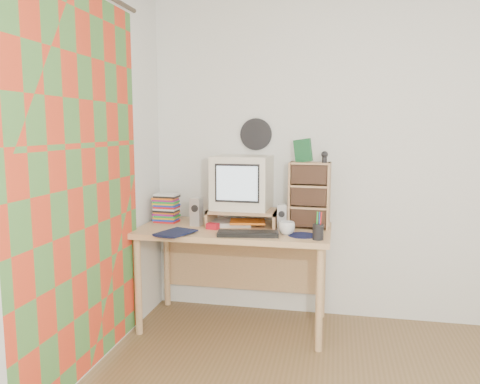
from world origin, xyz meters
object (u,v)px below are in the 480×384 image
at_px(cd_rack, 310,195).
at_px(mug, 287,228).
at_px(dvd_stack, 166,206).
at_px(keyboard, 248,234).
at_px(crt_monitor, 242,182).
at_px(diary, 165,230).
at_px(desk, 236,244).

xyz_separation_m(cd_rack, mug, (-0.14, -0.25, -0.20)).
bearing_deg(dvd_stack, keyboard, -21.81).
xyz_separation_m(crt_monitor, diary, (-0.46, -0.42, -0.30)).
distance_m(dvd_stack, diary, 0.41).
distance_m(dvd_stack, cd_rack, 1.11).
xyz_separation_m(keyboard, dvd_stack, (-0.72, 0.34, 0.11)).
bearing_deg(dvd_stack, crt_monitor, 7.52).
relative_size(cd_rack, mug, 4.23).
bearing_deg(diary, crt_monitor, 60.54).
relative_size(desk, dvd_stack, 5.59).
height_order(crt_monitor, keyboard, crt_monitor).
bearing_deg(desk, keyboard, -63.13).
height_order(crt_monitor, cd_rack, crt_monitor).
height_order(desk, keyboard, keyboard).
distance_m(desk, cd_rack, 0.66).
height_order(desk, cd_rack, cd_rack).
xyz_separation_m(dvd_stack, mug, (0.97, -0.25, -0.08)).
xyz_separation_m(desk, cd_rack, (0.54, 0.05, 0.38)).
height_order(desk, dvd_stack, dvd_stack).
relative_size(dvd_stack, cd_rack, 0.52).
bearing_deg(cd_rack, crt_monitor, 179.36).
bearing_deg(dvd_stack, cd_rack, 3.59).
height_order(crt_monitor, mug, crt_monitor).
bearing_deg(diary, mug, 27.21).
distance_m(cd_rack, diary, 1.07).
height_order(cd_rack, diary, cd_rack).
bearing_deg(dvd_stack, diary, -67.48).
height_order(crt_monitor, dvd_stack, crt_monitor).
bearing_deg(keyboard, cd_rack, 32.99).
xyz_separation_m(crt_monitor, cd_rack, (0.51, -0.04, -0.08)).
bearing_deg(keyboard, dvd_stack, 146.68).
distance_m(dvd_stack, mug, 1.00).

